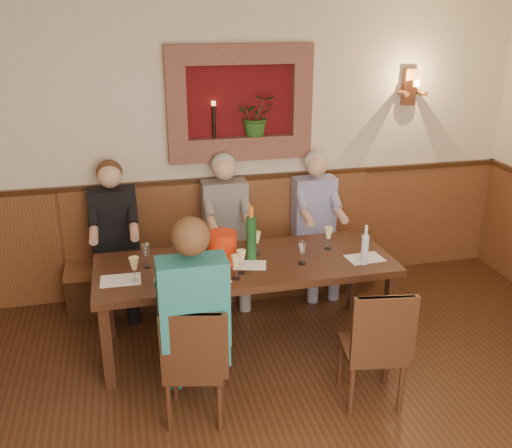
# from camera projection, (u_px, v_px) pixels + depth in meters

# --- Properties ---
(room_shell) EXTENTS (6.04, 6.04, 2.82)m
(room_shell) POSITION_uv_depth(u_px,v_px,m) (334.00, 195.00, 2.52)
(room_shell) COLOR beige
(room_shell) RESTS_ON ground
(wainscoting) EXTENTS (6.02, 6.02, 1.15)m
(wainscoting) POSITION_uv_depth(u_px,v_px,m) (322.00, 433.00, 2.98)
(wainscoting) COLOR brown
(wainscoting) RESTS_ON ground
(wall_niche) EXTENTS (1.36, 0.30, 1.06)m
(wall_niche) POSITION_uv_depth(u_px,v_px,m) (245.00, 108.00, 5.28)
(wall_niche) COLOR #530B0E
(wall_niche) RESTS_ON ground
(wall_sconce) EXTENTS (0.25, 0.20, 0.35)m
(wall_sconce) POSITION_uv_depth(u_px,v_px,m) (410.00, 88.00, 5.58)
(wall_sconce) COLOR brown
(wall_sconce) RESTS_ON ground
(dining_table) EXTENTS (2.40, 0.90, 0.75)m
(dining_table) POSITION_uv_depth(u_px,v_px,m) (245.00, 270.00, 4.63)
(dining_table) COLOR #321A0F
(dining_table) RESTS_ON ground
(bench) EXTENTS (3.00, 0.45, 1.11)m
(bench) POSITION_uv_depth(u_px,v_px,m) (225.00, 262.00, 5.61)
(bench) COLOR #381E0F
(bench) RESTS_ON ground
(chair_near_left) EXTENTS (0.47, 0.47, 0.89)m
(chair_near_left) POSITION_uv_depth(u_px,v_px,m) (196.00, 384.00, 3.89)
(chair_near_left) COLOR #321A0F
(chair_near_left) RESTS_ON ground
(chair_near_right) EXTENTS (0.47, 0.47, 0.92)m
(chair_near_right) POSITION_uv_depth(u_px,v_px,m) (371.00, 368.00, 4.06)
(chair_near_right) COLOR #321A0F
(chair_near_right) RESTS_ON ground
(person_bench_left) EXTENTS (0.42, 0.52, 1.43)m
(person_bench_left) POSITION_uv_depth(u_px,v_px,m) (117.00, 252.00, 5.20)
(person_bench_left) COLOR black
(person_bench_left) RESTS_ON ground
(person_bench_mid) EXTENTS (0.42, 0.52, 1.43)m
(person_bench_mid) POSITION_uv_depth(u_px,v_px,m) (227.00, 242.00, 5.42)
(person_bench_mid) COLOR #5C5554
(person_bench_mid) RESTS_ON ground
(person_bench_right) EXTENTS (0.41, 0.50, 1.40)m
(person_bench_right) POSITION_uv_depth(u_px,v_px,m) (316.00, 235.00, 5.63)
(person_bench_right) COLOR navy
(person_bench_right) RESTS_ON ground
(person_chair_front) EXTENTS (0.45, 0.55, 1.49)m
(person_chair_front) POSITION_uv_depth(u_px,v_px,m) (193.00, 334.00, 3.83)
(person_chair_front) COLOR #194957
(person_chair_front) RESTS_ON ground
(spittoon_bucket) EXTENTS (0.26, 0.26, 0.26)m
(spittoon_bucket) POSITION_uv_depth(u_px,v_px,m) (222.00, 248.00, 4.54)
(spittoon_bucket) COLOR red
(spittoon_bucket) RESTS_ON dining_table
(wine_bottle_green_a) EXTENTS (0.09, 0.09, 0.45)m
(wine_bottle_green_a) POSITION_uv_depth(u_px,v_px,m) (251.00, 237.00, 4.60)
(wine_bottle_green_a) COLOR #19471E
(wine_bottle_green_a) RESTS_ON dining_table
(wine_bottle_green_b) EXTENTS (0.08, 0.08, 0.38)m
(wine_bottle_green_b) POSITION_uv_depth(u_px,v_px,m) (186.00, 244.00, 4.56)
(wine_bottle_green_b) COLOR #19471E
(wine_bottle_green_b) RESTS_ON dining_table
(water_bottle) EXTENTS (0.06, 0.06, 0.33)m
(water_bottle) POSITION_uv_depth(u_px,v_px,m) (365.00, 249.00, 4.53)
(water_bottle) COLOR silver
(water_bottle) RESTS_ON dining_table
(tasting_sheet_a) EXTENTS (0.30, 0.22, 0.00)m
(tasting_sheet_a) POSITION_uv_depth(u_px,v_px,m) (121.00, 280.00, 4.29)
(tasting_sheet_a) COLOR white
(tasting_sheet_a) RESTS_ON dining_table
(tasting_sheet_b) EXTENTS (0.30, 0.25, 0.00)m
(tasting_sheet_b) POSITION_uv_depth(u_px,v_px,m) (250.00, 265.00, 4.55)
(tasting_sheet_b) COLOR white
(tasting_sheet_b) RESTS_ON dining_table
(tasting_sheet_c) EXTENTS (0.30, 0.23, 0.00)m
(tasting_sheet_c) POSITION_uv_depth(u_px,v_px,m) (365.00, 258.00, 4.67)
(tasting_sheet_c) COLOR white
(tasting_sheet_c) RESTS_ON dining_table
(tasting_sheet_d) EXTENTS (0.33, 0.27, 0.00)m
(tasting_sheet_d) POSITION_uv_depth(u_px,v_px,m) (210.00, 281.00, 4.28)
(tasting_sheet_d) COLOR white
(tasting_sheet_d) RESTS_ON dining_table
(wine_glass_0) EXTENTS (0.08, 0.08, 0.19)m
(wine_glass_0) POSITION_uv_depth(u_px,v_px,m) (328.00, 238.00, 4.83)
(wine_glass_0) COLOR #FFED98
(wine_glass_0) RESTS_ON dining_table
(wine_glass_1) EXTENTS (0.08, 0.08, 0.19)m
(wine_glass_1) POSITION_uv_depth(u_px,v_px,m) (256.00, 243.00, 4.74)
(wine_glass_1) COLOR #FFED98
(wine_glass_1) RESTS_ON dining_table
(wine_glass_2) EXTENTS (0.08, 0.08, 0.19)m
(wine_glass_2) POSITION_uv_depth(u_px,v_px,m) (236.00, 267.00, 4.28)
(wine_glass_2) COLOR #FFED98
(wine_glass_2) RESTS_ON dining_table
(wine_glass_3) EXTENTS (0.08, 0.08, 0.19)m
(wine_glass_3) POSITION_uv_depth(u_px,v_px,m) (135.00, 269.00, 4.25)
(wine_glass_3) COLOR #FFED98
(wine_glass_3) RESTS_ON dining_table
(wine_glass_4) EXTENTS (0.08, 0.08, 0.19)m
(wine_glass_4) POSITION_uv_depth(u_px,v_px,m) (146.00, 256.00, 4.48)
(wine_glass_4) COLOR white
(wine_glass_4) RESTS_ON dining_table
(wine_glass_5) EXTENTS (0.08, 0.08, 0.19)m
(wine_glass_5) POSITION_uv_depth(u_px,v_px,m) (210.00, 248.00, 4.64)
(wine_glass_5) COLOR white
(wine_glass_5) RESTS_ON dining_table
(wine_glass_6) EXTENTS (0.08, 0.08, 0.19)m
(wine_glass_6) POSITION_uv_depth(u_px,v_px,m) (365.00, 246.00, 4.67)
(wine_glass_6) COLOR white
(wine_glass_6) RESTS_ON dining_table
(wine_glass_7) EXTENTS (0.08, 0.08, 0.19)m
(wine_glass_7) POSITION_uv_depth(u_px,v_px,m) (188.00, 268.00, 4.27)
(wine_glass_7) COLOR #FFED98
(wine_glass_7) RESTS_ON dining_table
(wine_glass_8) EXTENTS (0.08, 0.08, 0.19)m
(wine_glass_8) POSITION_uv_depth(u_px,v_px,m) (241.00, 262.00, 4.37)
(wine_glass_8) COLOR #FFED98
(wine_glass_8) RESTS_ON dining_table
(wine_glass_9) EXTENTS (0.08, 0.08, 0.19)m
(wine_glass_9) POSITION_uv_depth(u_px,v_px,m) (302.00, 253.00, 4.54)
(wine_glass_9) COLOR white
(wine_glass_9) RESTS_ON dining_table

